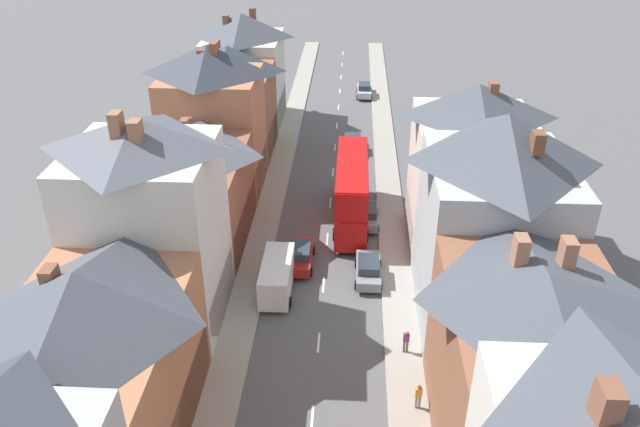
% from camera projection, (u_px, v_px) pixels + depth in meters
% --- Properties ---
extents(pavement_left, '(2.20, 104.00, 0.14)m').
position_uv_depth(pavement_left, '(274.00, 190.00, 55.71)').
color(pavement_left, gray).
rests_on(pavement_left, ground).
extents(pavement_right, '(2.20, 104.00, 0.14)m').
position_uv_depth(pavement_right, '(389.00, 193.00, 55.22)').
color(pavement_right, gray).
rests_on(pavement_right, ground).
extents(centre_line_dashes, '(0.14, 97.80, 0.01)m').
position_uv_depth(centre_line_dashes, '(330.00, 202.00, 53.76)').
color(centre_line_dashes, silver).
rests_on(centre_line_dashes, ground).
extents(terrace_row_left, '(8.00, 71.40, 14.22)m').
position_uv_depth(terrace_row_left, '(171.00, 208.00, 41.32)').
color(terrace_row_left, '#935138').
rests_on(terrace_row_left, ground).
extents(terrace_row_right, '(8.00, 45.96, 14.17)m').
position_uv_depth(terrace_row_right, '(534.00, 351.00, 28.13)').
color(terrace_row_right, '#935138').
rests_on(terrace_row_right, ground).
extents(double_decker_bus_lead, '(2.74, 10.80, 5.30)m').
position_uv_depth(double_decker_bus_lead, '(352.00, 190.00, 49.63)').
color(double_decker_bus_lead, '#B70F0F').
rests_on(double_decker_bus_lead, ground).
extents(car_near_blue, '(1.90, 4.26, 1.61)m').
position_uv_depth(car_near_blue, '(368.00, 269.00, 43.58)').
color(car_near_blue, gray).
rests_on(car_near_blue, ground).
extents(car_near_silver, '(1.90, 4.13, 1.63)m').
position_uv_depth(car_near_silver, '(367.00, 215.00, 50.20)').
color(car_near_silver, gray).
rests_on(car_near_silver, ground).
extents(car_parked_right_a, '(1.90, 4.49, 1.68)m').
position_uv_depth(car_parked_right_a, '(300.00, 255.00, 45.08)').
color(car_parked_right_a, maroon).
rests_on(car_parked_right_a, ground).
extents(car_mid_black, '(1.90, 4.44, 1.65)m').
position_uv_depth(car_mid_black, '(364.00, 90.00, 77.69)').
color(car_mid_black, '#B7BABF').
rests_on(car_mid_black, ground).
extents(car_parked_left_b, '(1.90, 3.82, 1.67)m').
position_uv_depth(car_parked_left_b, '(353.00, 143.00, 63.05)').
color(car_parked_left_b, maroon).
rests_on(car_parked_left_b, ground).
extents(delivery_van, '(2.20, 5.20, 2.41)m').
position_uv_depth(delivery_van, '(277.00, 276.00, 41.97)').
color(delivery_van, white).
rests_on(delivery_van, ground).
extents(pedestrian_mid_right, '(0.36, 0.22, 1.61)m').
position_uv_depth(pedestrian_mid_right, '(418.00, 395.00, 32.98)').
color(pedestrian_mid_right, gray).
rests_on(pedestrian_mid_right, pavement_right).
extents(pedestrian_far_left, '(0.36, 0.22, 1.61)m').
position_uv_depth(pedestrian_far_left, '(406.00, 340.00, 36.79)').
color(pedestrian_far_left, brown).
rests_on(pedestrian_far_left, pavement_right).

